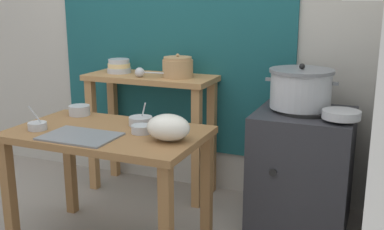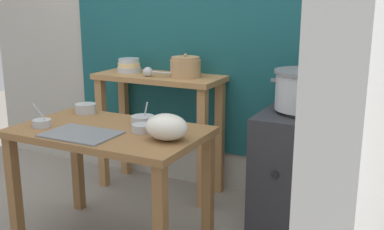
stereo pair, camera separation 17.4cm
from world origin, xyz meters
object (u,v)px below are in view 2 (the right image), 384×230
at_px(plastic_bag, 167,127).
at_px(prep_bowl_4, 142,128).
at_px(clay_pot, 186,67).
at_px(prep_table, 110,147).
at_px(ladle, 149,72).
at_px(steamer_pot, 306,90).
at_px(prep_bowl_1, 165,124).
at_px(wide_pan, 345,117).
at_px(stove_block, 307,172).
at_px(prep_bowl_0, 42,123).
at_px(bowl_stack_enamel, 129,66).
at_px(serving_tray, 81,134).
at_px(back_shelf_table, 159,104).
at_px(prep_bowl_2, 86,108).
at_px(prep_bowl_3, 143,120).

distance_m(plastic_bag, prep_bowl_4, 0.21).
bearing_deg(prep_bowl_4, clay_pot, 99.90).
relative_size(prep_table, ladle, 4.08).
distance_m(steamer_pot, prep_bowl_1, 0.90).
bearing_deg(prep_table, ladle, 103.79).
relative_size(ladle, wide_pan, 1.23).
relative_size(stove_block, wide_pan, 3.57).
height_order(steamer_pot, ladle, steamer_pot).
distance_m(prep_table, plastic_bag, 0.44).
xyz_separation_m(stove_block, prep_bowl_4, (-0.79, -0.68, 0.36)).
bearing_deg(stove_block, steamer_pot, 153.38).
bearing_deg(prep_bowl_1, prep_bowl_0, -157.46).
bearing_deg(prep_table, plastic_bag, -5.31).
bearing_deg(clay_pot, plastic_bag, -68.84).
bearing_deg(prep_bowl_0, bowl_stack_enamel, 93.24).
height_order(prep_table, serving_tray, serving_tray).
height_order(prep_table, back_shelf_table, back_shelf_table).
bearing_deg(clay_pot, prep_bowl_1, -72.08).
bearing_deg(prep_bowl_1, ladle, 128.07).
bearing_deg(prep_table, prep_bowl_1, 25.11).
xyz_separation_m(serving_tray, prep_bowl_1, (0.35, 0.31, 0.03)).
distance_m(clay_pot, plastic_bag, 0.96).
bearing_deg(prep_bowl_1, stove_block, 39.35).
xyz_separation_m(serving_tray, prep_bowl_2, (-0.30, 0.41, 0.03)).
height_order(bowl_stack_enamel, prep_bowl_2, bowl_stack_enamel).
relative_size(steamer_pot, prep_bowl_0, 3.05).
xyz_separation_m(clay_pot, wide_pan, (1.16, -0.29, -0.17)).
distance_m(back_shelf_table, serving_tray, 1.02).
height_order(prep_table, prep_bowl_0, prep_bowl_0).
relative_size(clay_pot, prep_bowl_3, 1.57).
xyz_separation_m(prep_table, ladle, (-0.18, 0.74, 0.33)).
distance_m(ladle, prep_bowl_2, 0.56).
bearing_deg(prep_bowl_3, prep_bowl_0, -148.12).
relative_size(clay_pot, bowl_stack_enamel, 1.22).
relative_size(steamer_pot, plastic_bag, 1.90).
height_order(back_shelf_table, stove_block, back_shelf_table).
bearing_deg(clay_pot, prep_table, -94.25).
height_order(back_shelf_table, serving_tray, back_shelf_table).
bearing_deg(steamer_pot, prep_bowl_1, -138.02).
distance_m(prep_table, stove_block, 1.24).
height_order(stove_block, prep_bowl_1, same).
distance_m(back_shelf_table, prep_bowl_0, 1.01).
xyz_separation_m(clay_pot, serving_tray, (-0.13, -1.01, -0.25)).
distance_m(prep_table, clay_pot, 0.92).
bearing_deg(steamer_pot, prep_table, -142.47).
distance_m(bowl_stack_enamel, prep_bowl_3, 0.90).
relative_size(plastic_bag, prep_bowl_4, 2.07).
bearing_deg(prep_bowl_2, stove_block, 19.34).
bearing_deg(serving_tray, prep_bowl_3, 61.39).
xyz_separation_m(steamer_pot, wide_pan, (0.27, -0.18, -0.10)).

